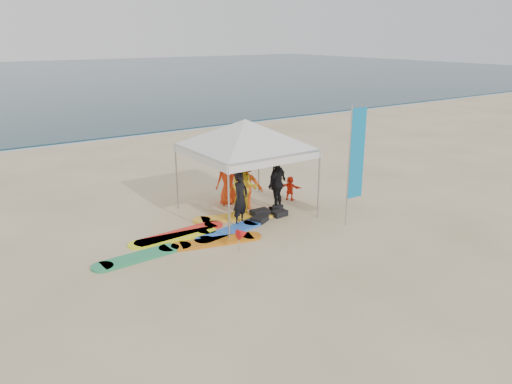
{
  "coord_description": "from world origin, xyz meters",
  "views": [
    {
      "loc": [
        -7.46,
        -8.29,
        5.41
      ],
      "look_at": [
        0.0,
        2.6,
        1.2
      ],
      "focal_mm": 35.0,
      "sensor_mm": 36.0,
      "label": 1
    }
  ],
  "objects_px": {
    "person_orange_b": "(228,180)",
    "marker_pennant": "(243,234)",
    "person_black_b": "(277,183)",
    "person_black_a": "(241,198)",
    "person_yellow": "(244,189)",
    "feather_flag": "(356,155)",
    "surfboard_spread": "(197,235)",
    "person_seated": "(290,188)",
    "person_orange_a": "(246,184)",
    "canopy_tent": "(245,120)"
  },
  "relations": [
    {
      "from": "person_yellow",
      "to": "person_orange_a",
      "type": "height_order",
      "value": "person_yellow"
    },
    {
      "from": "feather_flag",
      "to": "surfboard_spread",
      "type": "distance_m",
      "value": 5.06
    },
    {
      "from": "person_black_a",
      "to": "person_yellow",
      "type": "height_order",
      "value": "person_yellow"
    },
    {
      "from": "person_orange_a",
      "to": "person_black_b",
      "type": "height_order",
      "value": "person_black_b"
    },
    {
      "from": "marker_pennant",
      "to": "surfboard_spread",
      "type": "distance_m",
      "value": 1.69
    },
    {
      "from": "person_black_b",
      "to": "marker_pennant",
      "type": "relative_size",
      "value": 2.73
    },
    {
      "from": "person_black_a",
      "to": "person_seated",
      "type": "xyz_separation_m",
      "value": [
        2.61,
        0.97,
        -0.39
      ]
    },
    {
      "from": "person_orange_a",
      "to": "feather_flag",
      "type": "relative_size",
      "value": 0.47
    },
    {
      "from": "person_yellow",
      "to": "person_orange_b",
      "type": "relative_size",
      "value": 1.06
    },
    {
      "from": "canopy_tent",
      "to": "person_orange_a",
      "type": "bearing_deg",
      "value": 55.49
    },
    {
      "from": "person_black_b",
      "to": "surfboard_spread",
      "type": "height_order",
      "value": "person_black_b"
    },
    {
      "from": "person_orange_a",
      "to": "person_seated",
      "type": "relative_size",
      "value": 2.0
    },
    {
      "from": "canopy_tent",
      "to": "marker_pennant",
      "type": "xyz_separation_m",
      "value": [
        -1.68,
        -2.4,
        -2.46
      ]
    },
    {
      "from": "person_orange_b",
      "to": "surfboard_spread",
      "type": "xyz_separation_m",
      "value": [
        -2.21,
        -1.97,
        -0.78
      ]
    },
    {
      "from": "person_black_b",
      "to": "marker_pennant",
      "type": "height_order",
      "value": "person_black_b"
    },
    {
      "from": "marker_pennant",
      "to": "person_orange_b",
      "type": "bearing_deg",
      "value": 64.24
    },
    {
      "from": "person_black_a",
      "to": "person_black_b",
      "type": "height_order",
      "value": "person_black_b"
    },
    {
      "from": "canopy_tent",
      "to": "person_seated",
      "type": "bearing_deg",
      "value": 6.79
    },
    {
      "from": "person_black_b",
      "to": "person_orange_b",
      "type": "distance_m",
      "value": 1.71
    },
    {
      "from": "person_seated",
      "to": "person_black_a",
      "type": "bearing_deg",
      "value": 84.7
    },
    {
      "from": "marker_pennant",
      "to": "surfboard_spread",
      "type": "height_order",
      "value": "marker_pennant"
    },
    {
      "from": "person_orange_b",
      "to": "marker_pennant",
      "type": "xyz_separation_m",
      "value": [
        -1.69,
        -3.51,
        -0.32
      ]
    },
    {
      "from": "person_yellow",
      "to": "feather_flag",
      "type": "height_order",
      "value": "feather_flag"
    },
    {
      "from": "person_orange_a",
      "to": "person_seated",
      "type": "bearing_deg",
      "value": -154.14
    },
    {
      "from": "person_orange_b",
      "to": "surfboard_spread",
      "type": "distance_m",
      "value": 3.06
    },
    {
      "from": "feather_flag",
      "to": "person_seated",
      "type": "bearing_deg",
      "value": 93.75
    },
    {
      "from": "person_seated",
      "to": "surfboard_spread",
      "type": "bearing_deg",
      "value": 78.97
    },
    {
      "from": "person_seated",
      "to": "surfboard_spread",
      "type": "xyz_separation_m",
      "value": [
        -4.13,
        -1.08,
        -0.38
      ]
    },
    {
      "from": "person_yellow",
      "to": "person_black_b",
      "type": "height_order",
      "value": "person_black_b"
    },
    {
      "from": "person_black_b",
      "to": "marker_pennant",
      "type": "bearing_deg",
      "value": 12.67
    },
    {
      "from": "feather_flag",
      "to": "surfboard_spread",
      "type": "xyz_separation_m",
      "value": [
        -4.31,
        1.68,
        -2.04
      ]
    },
    {
      "from": "surfboard_spread",
      "to": "canopy_tent",
      "type": "bearing_deg",
      "value": 21.31
    },
    {
      "from": "person_black_b",
      "to": "canopy_tent",
      "type": "relative_size",
      "value": 0.39
    },
    {
      "from": "person_black_a",
      "to": "marker_pennant",
      "type": "distance_m",
      "value": 1.96
    },
    {
      "from": "person_yellow",
      "to": "surfboard_spread",
      "type": "bearing_deg",
      "value": -131.97
    },
    {
      "from": "person_seated",
      "to": "feather_flag",
      "type": "bearing_deg",
      "value": 158.0
    },
    {
      "from": "person_seated",
      "to": "person_yellow",
      "type": "bearing_deg",
      "value": 75.59
    },
    {
      "from": "person_seated",
      "to": "surfboard_spread",
      "type": "relative_size",
      "value": 0.15
    },
    {
      "from": "surfboard_spread",
      "to": "person_black_a",
      "type": "bearing_deg",
      "value": 4.17
    },
    {
      "from": "person_black_b",
      "to": "feather_flag",
      "type": "bearing_deg",
      "value": 91.11
    },
    {
      "from": "person_seated",
      "to": "person_orange_a",
      "type": "bearing_deg",
      "value": 60.22
    },
    {
      "from": "person_orange_a",
      "to": "surfboard_spread",
      "type": "distance_m",
      "value": 2.83
    },
    {
      "from": "person_yellow",
      "to": "canopy_tent",
      "type": "height_order",
      "value": "canopy_tent"
    },
    {
      "from": "person_orange_a",
      "to": "feather_flag",
      "type": "xyz_separation_m",
      "value": [
        1.88,
        -2.89,
        1.25
      ]
    },
    {
      "from": "person_black_b",
      "to": "person_orange_b",
      "type": "height_order",
      "value": "person_black_b"
    },
    {
      "from": "person_black_a",
      "to": "person_black_b",
      "type": "distance_m",
      "value": 1.72
    },
    {
      "from": "person_black_a",
      "to": "person_orange_b",
      "type": "height_order",
      "value": "person_orange_b"
    },
    {
      "from": "person_orange_b",
      "to": "canopy_tent",
      "type": "bearing_deg",
      "value": 90.95
    },
    {
      "from": "person_orange_a",
      "to": "canopy_tent",
      "type": "distance_m",
      "value": 2.17
    },
    {
      "from": "person_yellow",
      "to": "person_seated",
      "type": "xyz_separation_m",
      "value": [
        2.14,
        0.43,
        -0.45
      ]
    }
  ]
}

